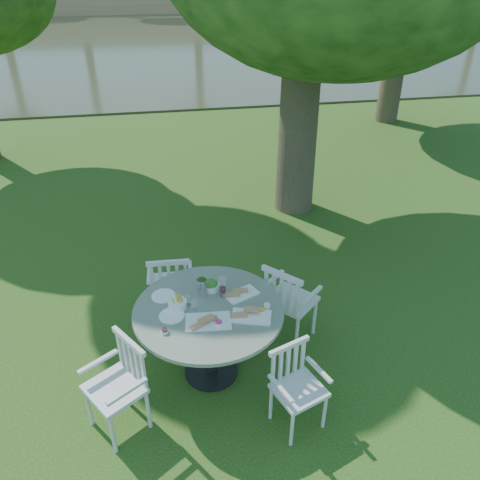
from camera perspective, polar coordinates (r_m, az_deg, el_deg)
The scene contains 8 objects.
ground at distance 5.95m, azimuth 0.36°, elevation -8.02°, with size 140.00×140.00×0.00m, color #18370B.
table at distance 4.67m, azimuth -3.78°, elevation -9.80°, with size 1.46×1.46×0.86m.
chair_ne at distance 5.15m, azimuth 5.67°, elevation -7.18°, with size 0.68×0.68×0.98m.
chair_nw at distance 5.45m, azimuth -8.49°, elevation -5.31°, with size 0.50×0.47×0.93m.
chair_sw at distance 4.46m, azimuth -14.11°, elevation -16.01°, with size 0.63×0.64×0.93m.
chair_se at distance 4.43m, azimuth 6.58°, elevation -16.53°, with size 0.53×0.52×0.84m.
tableware at distance 4.60m, azimuth -4.23°, elevation -7.35°, with size 1.13×0.76×0.21m.
river at distance 27.81m, azimuth -9.54°, elevation 22.81°, with size 100.00×28.00×0.12m, color #2F341F.
Camera 1 is at (-0.90, -4.54, 3.74)m, focal length 35.00 mm.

